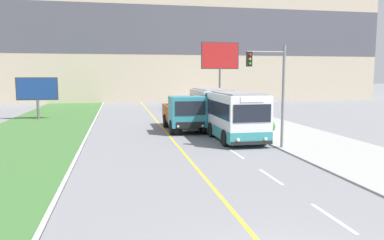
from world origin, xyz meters
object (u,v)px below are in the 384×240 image
city_bus (223,112)px  planter_round_third (234,118)px  billboard_large (220,59)px  traffic_light_mast (273,83)px  car_distant (181,104)px  dump_truck (185,114)px  billboard_small (37,90)px  planter_round_second (250,123)px  planter_round_near (269,130)px

city_bus → planter_round_third: 5.07m
city_bus → billboard_large: bearing=75.3°
traffic_light_mast → planter_round_third: bearing=84.1°
city_bus → traffic_light_mast: size_ratio=2.08×
car_distant → traffic_light_mast: 25.06m
dump_truck → traffic_light_mast: size_ratio=1.12×
city_bus → billboard_large: billboard_large is taller
dump_truck → planter_round_third: size_ratio=5.61×
billboard_large → planter_round_third: (-2.00, -11.77, -5.46)m
billboard_small → planter_round_second: (17.25, -10.80, -2.17)m
city_bus → planter_round_third: bearing=63.3°
planter_round_third → planter_round_second: bearing=-87.5°
billboard_small → car_distant: bearing=25.4°
billboard_large → billboard_small: (-19.10, -4.61, -3.26)m
dump_truck → billboard_small: 16.19m
billboard_large → planter_round_second: (-1.84, -15.41, -5.43)m
billboard_small → city_bus: bearing=-38.0°
city_bus → car_distant: 18.75m
billboard_small → planter_round_third: 18.66m
city_bus → planter_round_near: size_ratio=10.58×
dump_truck → city_bus: bearing=-25.6°
traffic_light_mast → billboard_small: 23.89m
city_bus → car_distant: city_bus is taller
city_bus → planter_round_second: (2.40, 0.80, -0.96)m
dump_truck → car_distant: bearing=81.3°
billboard_small → planter_round_second: bearing=-32.0°
traffic_light_mast → planter_round_second: size_ratio=4.74×
planter_round_near → planter_round_second: (0.02, 3.64, 0.04)m
billboard_small → planter_round_near: (17.23, -14.44, -2.21)m
billboard_small → planter_round_second: size_ratio=3.22×
traffic_light_mast → planter_round_third: 11.08m
planter_round_third → dump_truck: bearing=-145.9°
billboard_large → planter_round_near: (-1.86, -19.05, -5.47)m
city_bus → traffic_light_mast: bearing=-79.5°
billboard_large → billboard_small: size_ratio=1.99×
planter_round_second → planter_round_third: bearing=92.5°
planter_round_near → billboard_large: bearing=84.4°
city_bus → dump_truck: (-2.53, 1.21, -0.24)m
traffic_light_mast → planter_round_near: 4.72m
dump_truck → planter_round_second: (4.93, -0.41, -0.71)m
planter_round_near → planter_round_second: size_ratio=0.93×
dump_truck → billboard_large: billboard_large is taller
car_distant → billboard_large: bearing=-31.6°
car_distant → billboard_large: 7.21m
car_distant → traffic_light_mast: bearing=-87.7°
planter_round_near → planter_round_third: size_ratio=0.99×
billboard_large → billboard_small: bearing=-166.4°
car_distant → dump_truck: bearing=-98.7°
traffic_light_mast → billboard_large: 22.67m
dump_truck → traffic_light_mast: bearing=-63.4°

